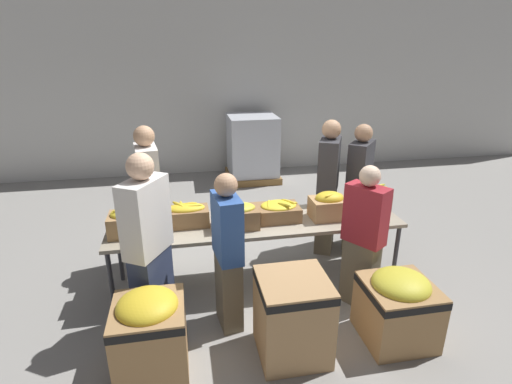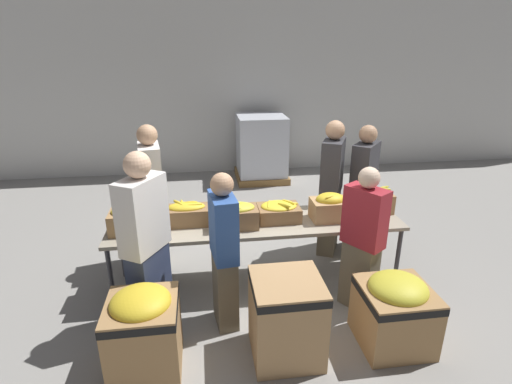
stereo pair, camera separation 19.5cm
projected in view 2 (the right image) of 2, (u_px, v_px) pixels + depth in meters
ground_plane at (257, 280)px, 4.74m from camera, size 30.00×30.00×0.00m
wall_back at (226, 76)px, 8.09m from camera, size 16.00×0.08×4.00m
sorting_table at (257, 225)px, 4.49m from camera, size 3.25×0.77×0.77m
banana_box_0 at (128, 218)px, 4.20m from camera, size 0.39×0.32×0.30m
banana_box_1 at (187, 213)px, 4.38m from camera, size 0.48×0.28×0.26m
banana_box_2 at (236, 215)px, 4.31m from camera, size 0.48×0.30×0.29m
banana_box_3 at (279, 211)px, 4.48m from camera, size 0.47×0.34×0.24m
banana_box_4 at (330, 207)px, 4.48m from camera, size 0.41×0.31×0.32m
banana_box_5 at (373, 200)px, 4.68m from camera, size 0.44×0.27×0.30m
volunteer_0 at (363, 190)px, 5.20m from camera, size 0.47×0.49×1.70m
volunteer_1 at (362, 241)px, 4.03m from camera, size 0.40×0.46×1.56m
volunteer_2 at (153, 198)px, 4.84m from camera, size 0.31×0.51×1.78m
volunteer_3 at (331, 189)px, 5.13m from camera, size 0.42×0.53×1.77m
volunteer_4 at (146, 245)px, 3.71m from camera, size 0.45×0.54×1.79m
volunteer_5 at (224, 253)px, 3.77m from camera, size 0.26×0.45×1.59m
donation_bin_0 at (144, 328)px, 3.35m from camera, size 0.59×0.59×0.77m
donation_bin_1 at (286, 315)px, 3.51m from camera, size 0.61×0.61×0.77m
donation_bin_2 at (395, 309)px, 3.65m from camera, size 0.63×0.63×0.70m
pallet_stack_0 at (261, 149)px, 8.03m from camera, size 1.02×1.02×1.30m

